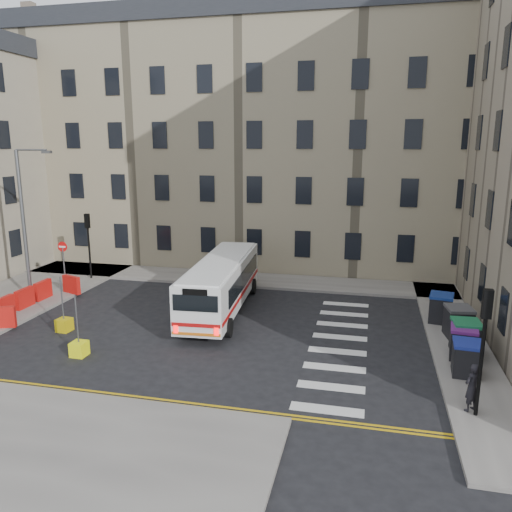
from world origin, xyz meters
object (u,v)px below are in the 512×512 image
at_px(bus, 221,282).
at_px(wheelie_bin_d, 458,322).
at_px(wheelie_bin_a, 466,358).
at_px(wheelie_bin_e, 441,308).
at_px(pedestrian, 472,387).
at_px(bollard_yellow, 79,349).
at_px(wheelie_bin_c, 465,337).
at_px(bollard_chevron, 64,325).
at_px(streetlamp, 23,223).
at_px(wheelie_bin_b, 463,342).

height_order(bus, wheelie_bin_d, bus).
bearing_deg(wheelie_bin_a, wheelie_bin_e, 96.86).
relative_size(wheelie_bin_d, pedestrian, 0.86).
bearing_deg(bollard_yellow, wheelie_bin_a, 5.61).
relative_size(bus, wheelie_bin_c, 7.29).
bearing_deg(bollard_chevron, bollard_yellow, -46.11).
bearing_deg(bollard_yellow, wheelie_bin_d, 19.14).
bearing_deg(wheelie_bin_a, wheelie_bin_d, 90.40).
bearing_deg(bollard_chevron, wheelie_bin_e, 15.94).
bearing_deg(pedestrian, wheelie_bin_d, -139.13).
distance_m(streetlamp, wheelie_bin_b, 22.39).
bearing_deg(bollard_chevron, wheelie_bin_c, 3.82).
bearing_deg(pedestrian, wheelie_bin_c, -141.08).
xyz_separation_m(wheelie_bin_a, wheelie_bin_d, (0.29, 3.83, 0.05)).
relative_size(wheelie_bin_b, bollard_yellow, 2.15).
xyz_separation_m(wheelie_bin_a, bollard_chevron, (-17.22, 0.84, -0.48)).
bearing_deg(bus, pedestrian, -40.72).
distance_m(wheelie_bin_c, wheelie_bin_e, 3.72).
relative_size(wheelie_bin_d, bollard_yellow, 2.28).
bearing_deg(pedestrian, streetlamp, -62.63).
bearing_deg(wheelie_bin_b, wheelie_bin_a, -86.93).
relative_size(streetlamp, bus, 0.82).
height_order(bus, bollard_yellow, bus).
bearing_deg(bus, wheelie_bin_b, -22.58).
bearing_deg(wheelie_bin_b, wheelie_bin_e, 102.63).
xyz_separation_m(wheelie_bin_a, wheelie_bin_b, (0.13, 1.51, 0.01)).
relative_size(wheelie_bin_d, bollard_chevron, 2.28).
xyz_separation_m(wheelie_bin_b, wheelie_bin_c, (0.16, 0.50, 0.04)).
relative_size(wheelie_bin_e, pedestrian, 0.88).
relative_size(wheelie_bin_a, wheelie_bin_d, 0.92).
xyz_separation_m(streetlamp, wheelie_bin_b, (21.89, -3.04, -3.54)).
distance_m(pedestrian, bollard_yellow, 14.76).
height_order(wheelie_bin_b, wheelie_bin_c, wheelie_bin_c).
relative_size(streetlamp, bollard_yellow, 13.57).
relative_size(wheelie_bin_a, bollard_yellow, 2.09).
bearing_deg(wheelie_bin_c, pedestrian, -99.61).
distance_m(streetlamp, bus, 11.18).
bearing_deg(bus, wheelie_bin_c, -19.99).
bearing_deg(wheelie_bin_c, wheelie_bin_d, 87.42).
bearing_deg(streetlamp, bollard_chevron, -39.21).
xyz_separation_m(bus, pedestrian, (10.66, -7.93, -0.59)).
bearing_deg(wheelie_bin_e, bollard_yellow, -143.88).
xyz_separation_m(wheelie_bin_b, bollard_chevron, (-17.35, -0.66, -0.50)).
bearing_deg(bollard_yellow, wheelie_bin_e, 25.88).
xyz_separation_m(bus, wheelie_bin_c, (11.25, -3.21, -0.69)).
xyz_separation_m(wheelie_bin_e, pedestrian, (-0.09, -8.41, 0.11)).
bearing_deg(bollard_yellow, wheelie_bin_b, 11.14).
distance_m(wheelie_bin_a, wheelie_bin_c, 2.03).
relative_size(wheelie_bin_c, wheelie_bin_d, 0.99).
bearing_deg(bollard_chevron, wheelie_bin_a, -2.80).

